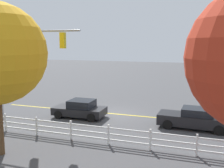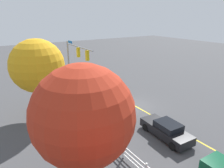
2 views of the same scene
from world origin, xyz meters
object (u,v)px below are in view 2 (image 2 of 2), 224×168
at_px(car_1, 166,130).
at_px(car_2, 111,97).
at_px(tree_0, 83,116).
at_px(tree_1, 37,66).

distance_m(car_1, car_2, 8.41).
bearing_deg(car_1, car_2, 2.73).
relative_size(car_1, tree_0, 0.62).
xyz_separation_m(car_1, tree_1, (9.26, 7.49, 4.47)).
relative_size(car_2, tree_0, 0.52).
bearing_deg(car_2, tree_1, 82.82).
bearing_deg(tree_0, car_1, -75.70).
bearing_deg(tree_1, car_2, -96.49).
bearing_deg(car_1, tree_1, 41.68).
height_order(car_1, car_2, car_1).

